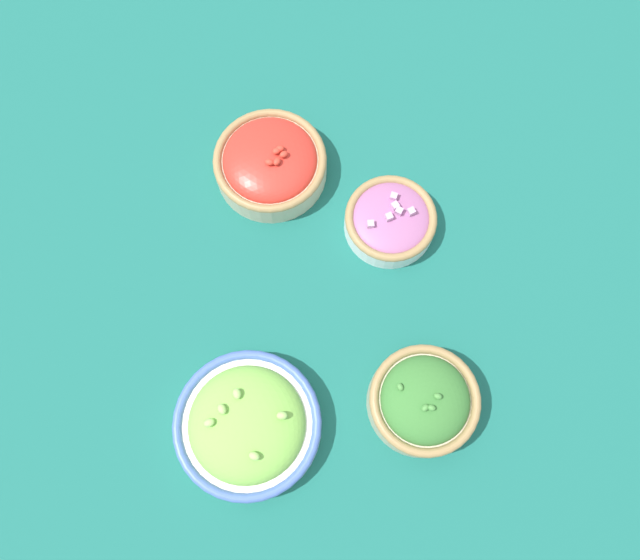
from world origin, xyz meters
TOP-DOWN VIEW (x-y plane):
  - ground_plane at (0.00, 0.00)m, footprint 3.00×3.00m
  - bowl_lettuce at (0.19, -0.10)m, footprint 0.19×0.19m
  - bowl_red_onion at (-0.08, 0.10)m, footprint 0.13×0.13m
  - bowl_broccoli at (0.17, 0.12)m, footprint 0.14×0.14m
  - bowl_cherry_tomatoes at (-0.18, -0.06)m, footprint 0.16×0.16m

SIDE VIEW (x-z plane):
  - ground_plane at x=0.00m, z-range 0.00..0.00m
  - bowl_red_onion at x=-0.08m, z-range 0.00..0.05m
  - bowl_lettuce at x=0.19m, z-range -0.01..0.06m
  - bowl_cherry_tomatoes at x=-0.18m, z-range 0.00..0.06m
  - bowl_broccoli at x=0.17m, z-range -0.01..0.08m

